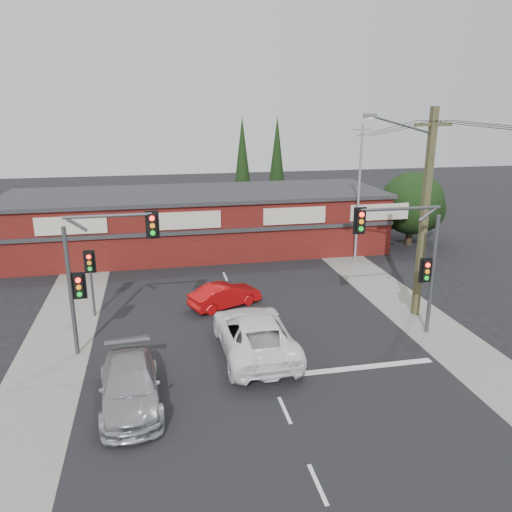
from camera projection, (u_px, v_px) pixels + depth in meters
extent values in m
plane|color=black|center=(262.00, 359.00, 20.54)|extent=(120.00, 120.00, 0.00)
cube|color=black|center=(241.00, 312.00, 25.23)|extent=(14.00, 70.00, 0.01)
cube|color=gray|center=(64.00, 326.00, 23.60)|extent=(3.00, 70.00, 0.02)
cube|color=gray|center=(396.00, 299.00, 26.87)|extent=(3.00, 70.00, 0.02)
cube|color=silver|center=(356.00, 368.00, 19.81)|extent=(6.50, 0.35, 0.01)
imported|color=white|center=(254.00, 334.00, 20.85)|extent=(2.95, 6.26, 1.73)
imported|color=#A7A9AC|center=(130.00, 386.00, 17.24)|extent=(2.33, 5.10, 1.45)
imported|color=#B90B0C|center=(225.00, 295.00, 25.77)|extent=(3.99, 2.72, 1.25)
cube|color=silver|center=(318.00, 484.00, 13.71)|extent=(0.12, 1.60, 0.01)
cube|color=silver|center=(285.00, 410.00, 17.07)|extent=(0.12, 1.60, 0.01)
cube|color=silver|center=(262.00, 360.00, 20.42)|extent=(0.12, 1.60, 0.01)
cube|color=silver|center=(247.00, 324.00, 23.77)|extent=(0.12, 1.60, 0.01)
cube|color=silver|center=(235.00, 297.00, 27.13)|extent=(0.12, 1.60, 0.01)
cube|color=silver|center=(225.00, 276.00, 30.48)|extent=(0.12, 1.60, 0.01)
cube|color=#4D120F|center=(198.00, 223.00, 35.73)|extent=(26.00, 8.00, 4.00)
cube|color=#2D2D30|center=(197.00, 194.00, 35.13)|extent=(26.40, 8.40, 0.25)
cube|color=beige|center=(71.00, 225.00, 30.07)|extent=(4.20, 0.12, 1.10)
cube|color=beige|center=(188.00, 220.00, 31.42)|extent=(4.20, 0.12, 1.10)
cube|color=beige|center=(295.00, 216.00, 32.77)|extent=(4.20, 0.12, 1.10)
cube|color=beige|center=(380.00, 212.00, 33.92)|extent=(4.20, 0.12, 1.10)
cube|color=#2D2D30|center=(204.00, 232.00, 31.80)|extent=(26.00, 0.15, 0.25)
cylinder|color=#2D2116|center=(409.00, 234.00, 37.15)|extent=(0.50, 0.50, 1.80)
sphere|color=black|center=(412.00, 203.00, 36.49)|extent=(4.60, 4.60, 4.60)
sphere|color=black|center=(423.00, 209.00, 37.91)|extent=(3.40, 3.40, 3.40)
sphere|color=black|center=(386.00, 212.00, 37.81)|extent=(2.80, 2.80, 2.80)
cylinder|color=#2D2116|center=(243.00, 214.00, 43.45)|extent=(0.24, 0.24, 2.00)
cone|color=black|center=(242.00, 162.00, 42.16)|extent=(1.80, 1.80, 7.50)
cylinder|color=#2D2116|center=(276.00, 208.00, 46.00)|extent=(0.24, 0.24, 2.00)
cone|color=black|center=(277.00, 159.00, 44.71)|extent=(1.80, 1.80, 7.50)
cylinder|color=#47494C|center=(71.00, 293.00, 20.19)|extent=(0.18, 0.18, 5.50)
cylinder|color=#47494C|center=(108.00, 216.00, 19.62)|extent=(3.40, 0.14, 0.14)
cylinder|color=#47494C|center=(77.00, 225.00, 19.48)|extent=(0.82, 0.14, 0.63)
cube|color=black|center=(152.00, 225.00, 20.08)|extent=(0.32, 0.22, 0.95)
cube|color=black|center=(152.00, 225.00, 20.15)|extent=(0.55, 0.04, 1.15)
cylinder|color=#FF0C07|center=(152.00, 218.00, 19.87)|extent=(0.20, 0.06, 0.20)
cylinder|color=orange|center=(152.00, 226.00, 19.96)|extent=(0.20, 0.06, 0.20)
cylinder|color=#0CE526|center=(153.00, 233.00, 20.05)|extent=(0.20, 0.06, 0.20)
cube|color=black|center=(79.00, 286.00, 20.18)|extent=(0.32, 0.22, 0.95)
cube|color=black|center=(79.00, 286.00, 20.25)|extent=(0.55, 0.04, 1.15)
cylinder|color=#FF0C07|center=(78.00, 280.00, 19.98)|extent=(0.20, 0.06, 0.20)
cylinder|color=orange|center=(79.00, 287.00, 20.06)|extent=(0.20, 0.06, 0.20)
cylinder|color=#0CE526|center=(80.00, 294.00, 20.15)|extent=(0.20, 0.06, 0.20)
cylinder|color=#47494C|center=(432.00, 276.00, 22.23)|extent=(0.18, 0.18, 5.50)
cylinder|color=#47494C|center=(401.00, 209.00, 20.99)|extent=(3.60, 0.14, 0.14)
cylinder|color=#47494C|center=(427.00, 214.00, 21.32)|extent=(0.82, 0.14, 0.63)
cube|color=black|center=(360.00, 221.00, 20.78)|extent=(0.32, 0.22, 0.95)
cube|color=black|center=(360.00, 221.00, 20.84)|extent=(0.55, 0.04, 1.15)
cylinder|color=#FF0C07|center=(362.00, 215.00, 20.57)|extent=(0.20, 0.06, 0.20)
cylinder|color=orange|center=(361.00, 222.00, 20.65)|extent=(0.20, 0.06, 0.20)
cylinder|color=#0CE526|center=(361.00, 229.00, 20.74)|extent=(0.20, 0.06, 0.20)
cube|color=black|center=(426.00, 271.00, 22.09)|extent=(0.32, 0.22, 0.95)
cube|color=black|center=(425.00, 270.00, 22.16)|extent=(0.55, 0.04, 1.15)
cylinder|color=#FF0C07|center=(428.00, 265.00, 21.88)|extent=(0.20, 0.06, 0.20)
cylinder|color=orange|center=(427.00, 272.00, 21.97)|extent=(0.20, 0.06, 0.20)
cylinder|color=#0CE526|center=(427.00, 278.00, 22.06)|extent=(0.20, 0.06, 0.20)
cylinder|color=#47494C|center=(92.00, 287.00, 24.36)|extent=(0.12, 0.12, 3.00)
cube|color=black|center=(90.00, 262.00, 23.99)|extent=(0.32, 0.22, 0.95)
cube|color=black|center=(90.00, 262.00, 24.05)|extent=(0.55, 0.04, 1.15)
cylinder|color=#FF0C07|center=(89.00, 257.00, 23.78)|extent=(0.20, 0.06, 0.20)
cylinder|color=orange|center=(89.00, 263.00, 23.86)|extent=(0.20, 0.06, 0.20)
cylinder|color=#0CE526|center=(90.00, 269.00, 23.95)|extent=(0.20, 0.06, 0.20)
cube|color=brown|center=(424.00, 216.00, 23.56)|extent=(0.30, 0.30, 10.00)
cube|color=brown|center=(433.00, 125.00, 22.35)|extent=(1.80, 0.14, 0.14)
cylinder|color=#47494C|center=(402.00, 125.00, 21.90)|extent=(3.23, 0.39, 0.89)
cube|color=slate|center=(370.00, 116.00, 21.34)|extent=(0.55, 0.25, 0.18)
cylinder|color=silver|center=(370.00, 118.00, 21.37)|extent=(0.28, 0.28, 0.05)
cylinder|color=gray|center=(359.00, 195.00, 32.24)|extent=(0.16, 0.16, 9.00)
cube|color=gray|center=(363.00, 130.00, 31.06)|extent=(1.20, 0.10, 0.10)
cylinder|color=black|center=(382.00, 130.00, 26.62)|extent=(0.73, 9.01, 1.22)
cylinder|color=black|center=(392.00, 129.00, 26.73)|extent=(0.52, 9.00, 1.22)
cylinder|color=black|center=(402.00, 129.00, 26.85)|extent=(0.31, 9.00, 1.22)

